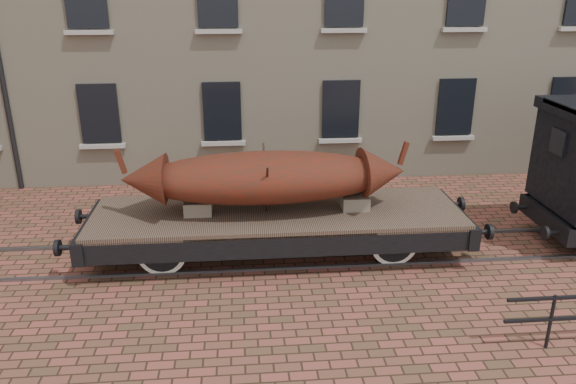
{
  "coord_description": "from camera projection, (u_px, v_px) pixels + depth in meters",
  "views": [
    {
      "loc": [
        -1.99,
        -11.27,
        5.75
      ],
      "look_at": [
        -0.96,
        0.5,
        1.3
      ],
      "focal_mm": 35.0,
      "sensor_mm": 36.0,
      "label": 1
    }
  ],
  "objects": [
    {
      "name": "ground",
      "position": [
        332.0,
        252.0,
        12.69
      ],
      "size": [
        90.0,
        90.0,
        0.0
      ],
      "primitive_type": "plane",
      "color": "brown"
    },
    {
      "name": "rail_track",
      "position": [
        332.0,
        251.0,
        12.68
      ],
      "size": [
        30.0,
        1.52,
        0.06
      ],
      "color": "#59595E",
      "rests_on": "ground"
    },
    {
      "name": "flatcar_wagon",
      "position": [
        277.0,
        220.0,
        12.29
      ],
      "size": [
        9.03,
        2.45,
        1.36
      ],
      "color": "brown",
      "rests_on": "ground"
    },
    {
      "name": "iron_boat",
      "position": [
        266.0,
        177.0,
        11.92
      ],
      "size": [
        6.16,
        1.79,
        1.49
      ],
      "color": "#611B0F",
      "rests_on": "flatcar_wagon"
    }
  ]
}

